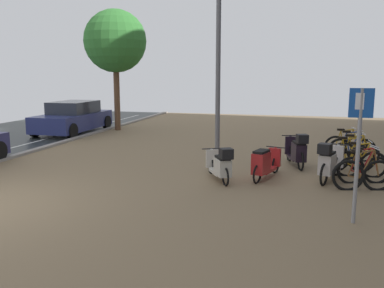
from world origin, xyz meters
TOP-DOWN VIEW (x-y plane):
  - ground at (1.43, 0.00)m, footprint 21.00×40.00m
  - bicycle_rack_00 at (7.72, 3.31)m, footprint 1.40×0.50m
  - bicycle_rack_01 at (7.83, 3.96)m, footprint 1.30×0.50m
  - bicycle_rack_02 at (7.84, 4.62)m, footprint 1.32×0.48m
  - bicycle_rack_03 at (7.62, 5.28)m, footprint 1.39×0.48m
  - bicycle_rack_04 at (7.86, 5.93)m, footprint 1.34×0.48m
  - bicycle_rack_05 at (7.85, 6.59)m, footprint 1.42×0.48m
  - bicycle_rack_06 at (7.74, 7.25)m, footprint 1.35×0.48m
  - scooter_near at (7.03, 3.90)m, footprint 0.82×1.66m
  - scooter_mid at (5.47, 3.74)m, footprint 0.77×1.69m
  - scooter_far at (6.25, 5.36)m, footprint 0.76×1.74m
  - scooter_extra at (4.46, 3.25)m, footprint 1.00×1.54m
  - parked_car_far at (-3.49, 9.98)m, footprint 1.94×4.17m
  - parking_sign at (7.27, 1.03)m, footprint 0.40×0.07m
  - lamp_post at (3.92, 5.55)m, footprint 0.20×0.52m
  - street_tree at (-1.92, 11.24)m, footprint 2.82×2.82m

SIDE VIEW (x-z plane):
  - ground at x=1.43m, z-range -0.09..0.04m
  - bicycle_rack_01 at x=7.83m, z-range -0.14..0.81m
  - bicycle_rack_02 at x=7.84m, z-range -0.14..0.83m
  - bicycle_rack_06 at x=7.74m, z-range -0.14..0.83m
  - bicycle_rack_04 at x=7.86m, z-range -0.15..0.83m
  - bicycle_rack_03 at x=7.62m, z-range -0.15..0.85m
  - bicycle_rack_05 at x=7.85m, z-range -0.15..0.85m
  - bicycle_rack_00 at x=7.72m, z-range -0.15..0.86m
  - scooter_mid at x=5.47m, z-range 0.01..0.80m
  - scooter_extra at x=4.46m, z-range -0.05..0.87m
  - scooter_far at x=6.25m, z-range -0.05..0.97m
  - scooter_near at x=7.03m, z-range -0.05..0.98m
  - parked_car_far at x=-3.49m, z-range -0.04..1.34m
  - parking_sign at x=7.27m, z-range 0.29..2.67m
  - lamp_post at x=3.92m, z-range 0.32..6.03m
  - street_tree at x=-1.92m, z-range 1.30..6.76m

